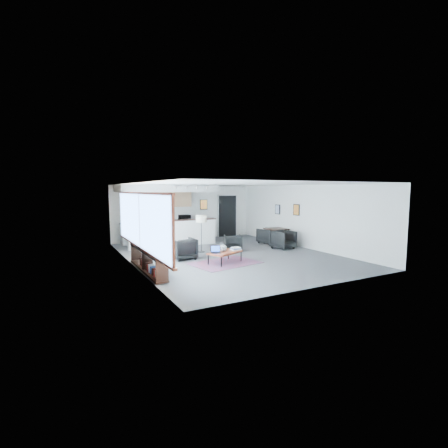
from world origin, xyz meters
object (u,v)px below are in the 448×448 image
laptop (216,251)px  book_stack (236,249)px  dining_chair_near (283,240)px  dining_chair_far (267,236)px  armchair_right (233,242)px  microwave (185,217)px  floor_lamp (201,220)px  dining_table (276,230)px  ceramic_pot (223,248)px  armchair_left (183,248)px  coffee_table (225,253)px

laptop → book_stack: bearing=22.3°
dining_chair_near → dining_chair_far: (0.22, 1.42, -0.02)m
armchair_right → dining_chair_far: size_ratio=1.06×
dining_chair_far → microwave: bearing=-61.3°
floor_lamp → dining_table: 3.66m
laptop → ceramic_pot: bearing=21.1°
laptop → dining_chair_far: (3.90, 2.61, -0.12)m
ceramic_pot → microwave: 5.30m
book_stack → dining_table: (3.24, 2.07, 0.23)m
laptop → dining_table: 4.58m
laptop → book_stack: size_ratio=1.07×
floor_lamp → laptop: bearing=-101.4°
book_stack → dining_chair_far: 4.00m
armchair_left → dining_chair_near: size_ratio=1.16×
floor_lamp → dining_chair_near: (3.25, -0.90, -0.90)m
armchair_left → dining_table: size_ratio=0.92×
laptop → floor_lamp: bearing=94.7°
floor_lamp → microwave: size_ratio=2.81×
book_stack → floor_lamp: floor_lamp is taller
dining_table → book_stack: bearing=-147.4°
floor_lamp → microwave: bearing=80.5°
armchair_right → coffee_table: bearing=76.8°
book_stack → dining_chair_near: bearing=21.1°
armchair_right → ceramic_pot: bearing=75.2°
laptop → microwave: 5.37m
floor_lamp → dining_chair_near: bearing=-15.4°
ceramic_pot → armchair_left: (-0.93, 1.20, -0.09)m
microwave → floor_lamp: bearing=-105.0°
ceramic_pot → book_stack: bearing=6.7°
laptop → dining_table: dining_table is taller
armchair_left → dining_table: bearing=-169.4°
laptop → armchair_left: armchair_left is taller
floor_lamp → book_stack: bearing=-79.5°
coffee_table → microwave: 5.35m
ceramic_pot → microwave: bearing=82.7°
coffee_table → armchair_left: bearing=103.9°
coffee_table → dining_chair_far: 4.43m
book_stack → microwave: microwave is taller
laptop → dining_table: size_ratio=0.41×
book_stack → dining_chair_far: dining_chair_far is taller
coffee_table → armchair_right: 2.25m
ceramic_pot → dining_chair_near: dining_chair_near is taller
floor_lamp → dining_chair_far: (3.47, 0.52, -0.92)m
dining_table → dining_chair_far: 0.58m
armchair_right → book_stack: bearing=86.3°
book_stack → floor_lamp: 2.20m
dining_chair_far → microwave: 4.03m
ceramic_pot → dining_chair_far: dining_chair_far is taller
armchair_right → floor_lamp: (-1.23, 0.28, 0.90)m
floor_lamp → dining_chair_far: 3.63m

